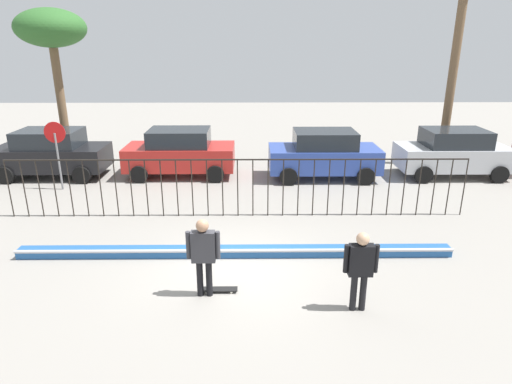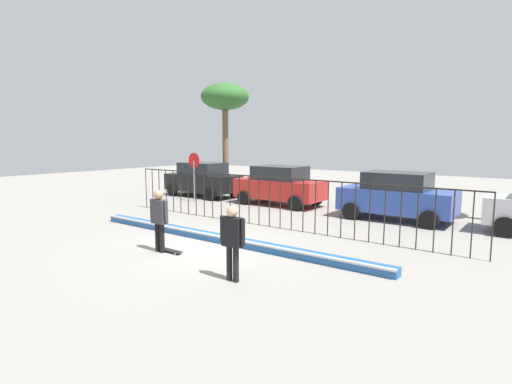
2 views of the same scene
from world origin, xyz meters
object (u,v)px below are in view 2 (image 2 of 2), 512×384
skateboarder (159,215)px  stop_sign (194,170)px  camera_operator (232,236)px  parked_car_black (203,179)px  palm_tree_short (225,99)px  parked_car_red (280,185)px  parked_car_blue (397,196)px  skateboard (171,251)px

skateboarder → stop_sign: 9.38m
camera_operator → parked_car_black: size_ratio=0.40×
palm_tree_short → parked_car_red: bearing=-22.3°
parked_car_black → parked_car_red: (5.09, 0.08, 0.00)m
camera_operator → palm_tree_short: size_ratio=0.26×
camera_operator → palm_tree_short: bearing=-37.0°
parked_car_blue → parked_car_red: bearing=178.1°
skateboarder → skateboard: skateboarder is taller
camera_operator → parked_car_black: 13.79m
parked_car_blue → stop_sign: (-9.84, -1.33, 0.64)m
parked_car_blue → palm_tree_short: size_ratio=0.66×
camera_operator → parked_car_blue: parked_car_blue is taller
camera_operator → stop_sign: 12.01m
skateboard → parked_car_red: 9.08m
skateboarder → camera_operator: (3.16, -0.57, -0.03)m
skateboard → stop_sign: (-6.26, 7.08, 1.56)m
parked_car_black → parked_car_blue: same height
camera_operator → parked_car_blue: (0.71, 9.11, -0.06)m
parked_car_black → stop_sign: stop_sign is taller
skateboarder → parked_car_black: parked_car_black is taller
stop_sign → parked_car_black: bearing=121.1°
camera_operator → parked_car_blue: bearing=-83.2°
parked_car_red → stop_sign: size_ratio=1.72×
parked_car_blue → camera_operator: bearing=-92.7°
skateboarder → parked_car_blue: bearing=90.9°
skateboard → parked_car_black: bearing=120.6°
parked_car_red → parked_car_black: bearing=-174.9°
parked_car_blue → parked_car_black: bearing=-179.8°
camera_operator → parked_car_blue: size_ratio=0.40×
camera_operator → stop_sign: bearing=-29.2°
camera_operator → palm_tree_short: (-10.40, 11.68, 4.52)m
parked_car_blue → skateboarder: bearing=-112.6°
skateboard → palm_tree_short: 14.40m
camera_operator → skateboarder: bearing=1.1°
skateboard → parked_car_blue: size_ratio=0.19×
skateboard → parked_car_blue: parked_car_blue is taller
parked_car_red → palm_tree_short: size_ratio=0.66×
parked_car_black → stop_sign: (0.97, -1.61, 0.64)m
parked_car_black → parked_car_red: bearing=-1.9°
camera_operator → parked_car_red: parked_car_red is taller
skateboarder → parked_car_blue: (3.87, 8.55, -0.08)m
parked_car_red → palm_tree_short: 7.41m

